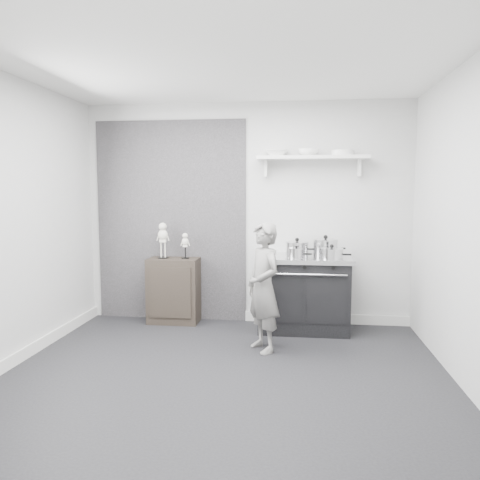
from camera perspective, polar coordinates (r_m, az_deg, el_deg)
name	(u,v)px	position (r m, az deg, el deg)	size (l,w,h in m)	color
ground	(224,375)	(4.32, -2.01, -16.18)	(4.00, 4.00, 0.00)	black
room_shell	(216,190)	(4.16, -2.98, 6.13)	(4.02, 3.62, 2.71)	beige
wall_shelf	(312,159)	(5.64, 8.82, 9.79)	(1.30, 0.26, 0.24)	silver
stove	(304,293)	(5.55, 7.76, -6.42)	(1.09, 0.68, 0.87)	black
side_cabinet	(174,290)	(5.89, -8.05, -6.10)	(0.62, 0.36, 0.80)	black
child	(263,287)	(4.76, 2.88, -5.76)	(0.48, 0.31, 1.32)	slate
pot_back_left	(297,248)	(5.58, 6.96, -1.00)	(0.36, 0.28, 0.21)	silver
pot_back_right	(325,247)	(5.56, 10.38, -0.88)	(0.38, 0.29, 0.24)	silver
pot_front_right	(332,254)	(5.30, 11.11, -1.63)	(0.34, 0.26, 0.17)	silver
pot_front_center	(296,253)	(5.30, 6.88, -1.60)	(0.26, 0.17, 0.15)	silver
skeleton_full	(163,238)	(5.82, -9.38, 0.28)	(0.14, 0.09, 0.51)	beige
skeleton_torso	(185,244)	(5.76, -6.69, -0.48)	(0.10, 0.06, 0.36)	beige
bowl_large	(276,153)	(5.64, 4.47, 10.52)	(0.28, 0.28, 0.07)	white
bowl_small	(308,152)	(5.64, 8.35, 10.51)	(0.25, 0.25, 0.08)	white
plate_stack	(343,153)	(5.66, 12.42, 10.33)	(0.26, 0.26, 0.06)	silver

